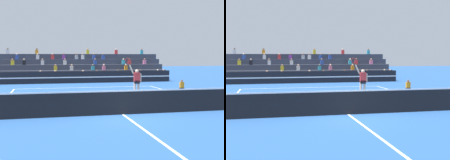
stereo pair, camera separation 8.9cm
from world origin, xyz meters
The scene contains 8 objects.
ground_plane centered at (0.00, 0.00, 0.00)m, with size 120.00×120.00×0.00m, color #285699.
court_lines centered at (0.00, 0.00, 0.00)m, with size 11.10×23.90×0.01m.
tennis_net centered at (0.00, 0.00, 0.54)m, with size 12.00×0.10×1.10m.
sponsor_banner_wall centered at (0.00, 16.21, 0.55)m, with size 18.00×0.26×1.10m.
bleacher_stand centered at (0.00, 20.01, 1.02)m, with size 18.72×4.75×3.38m.
ball_kid_courtside centered at (6.37, 7.68, 0.33)m, with size 0.30×0.36×0.84m.
tennis_player centered at (2.25, 5.34, 0.99)m, with size 1.06×0.36×2.47m.
tennis_ball centered at (2.84, 9.05, 0.03)m, with size 0.07×0.07×0.07m, color #C6DB33.
Camera 1 is at (-3.39, -12.90, 2.53)m, focal length 50.00 mm.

